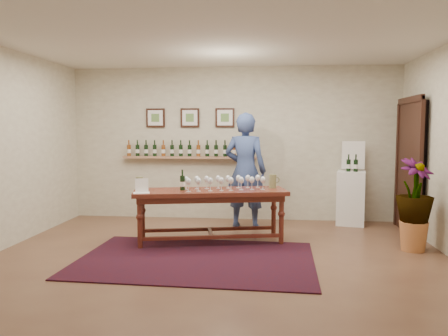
# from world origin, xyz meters

# --- Properties ---
(ground) EXTENTS (6.00, 6.00, 0.00)m
(ground) POSITION_xyz_m (0.00, 0.00, 0.00)
(ground) COLOR brown
(ground) RESTS_ON ground
(room_shell) EXTENTS (6.00, 6.00, 6.00)m
(room_shell) POSITION_xyz_m (2.11, 1.86, 1.12)
(room_shell) COLOR beige
(room_shell) RESTS_ON ground
(rug) EXTENTS (3.04, 2.08, 0.02)m
(rug) POSITION_xyz_m (-0.26, -0.14, 0.01)
(rug) COLOR #4D0D0E
(rug) RESTS_ON ground
(tasting_table) EXTENTS (2.31, 1.15, 0.78)m
(tasting_table) POSITION_xyz_m (-0.19, 0.74, 0.67)
(tasting_table) COLOR #4E2113
(tasting_table) RESTS_ON ground
(table_glasses) EXTENTS (1.49, 0.75, 0.20)m
(table_glasses) POSITION_xyz_m (0.01, 0.80, 0.88)
(table_glasses) COLOR silver
(table_glasses) RESTS_ON tasting_table
(table_bottles) EXTENTS (0.33, 0.25, 0.32)m
(table_bottles) POSITION_xyz_m (-0.61, 0.70, 0.94)
(table_bottles) COLOR black
(table_bottles) RESTS_ON tasting_table
(pitcher_left) EXTENTS (0.13, 0.13, 0.19)m
(pitcher_left) POSITION_xyz_m (-1.21, 0.61, 0.88)
(pitcher_left) COLOR olive
(pitcher_left) RESTS_ON tasting_table
(pitcher_right) EXTENTS (0.16, 0.16, 0.21)m
(pitcher_right) POSITION_xyz_m (0.71, 1.04, 0.89)
(pitcher_right) COLOR olive
(pitcher_right) RESTS_ON tasting_table
(menu_card) EXTENTS (0.26, 0.21, 0.20)m
(menu_card) POSITION_xyz_m (-1.11, 0.35, 0.88)
(menu_card) COLOR white
(menu_card) RESTS_ON tasting_table
(display_pedestal) EXTENTS (0.56, 0.56, 0.94)m
(display_pedestal) POSITION_xyz_m (2.09, 2.22, 0.47)
(display_pedestal) COLOR white
(display_pedestal) RESTS_ON ground
(pedestal_bottles) EXTENTS (0.30, 0.14, 0.29)m
(pedestal_bottles) POSITION_xyz_m (2.09, 2.14, 1.08)
(pedestal_bottles) COLOR black
(pedestal_bottles) RESTS_ON display_pedestal
(info_sign) EXTENTS (0.39, 0.10, 0.54)m
(info_sign) POSITION_xyz_m (2.14, 2.36, 1.21)
(info_sign) COLOR white
(info_sign) RESTS_ON display_pedestal
(potted_plant) EXTENTS (0.80, 0.80, 1.10)m
(potted_plant) POSITION_xyz_m (2.64, 0.58, 0.64)
(potted_plant) COLOR #BE743F
(potted_plant) RESTS_ON ground
(person) EXTENTS (0.79, 0.60, 1.94)m
(person) POSITION_xyz_m (0.26, 1.78, 0.97)
(person) COLOR navy
(person) RESTS_ON ground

